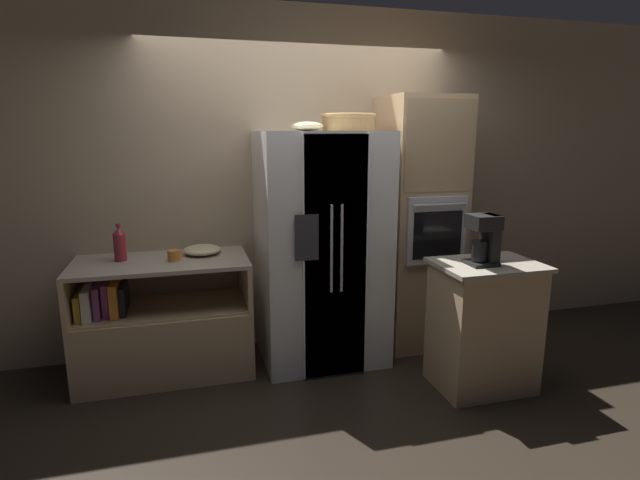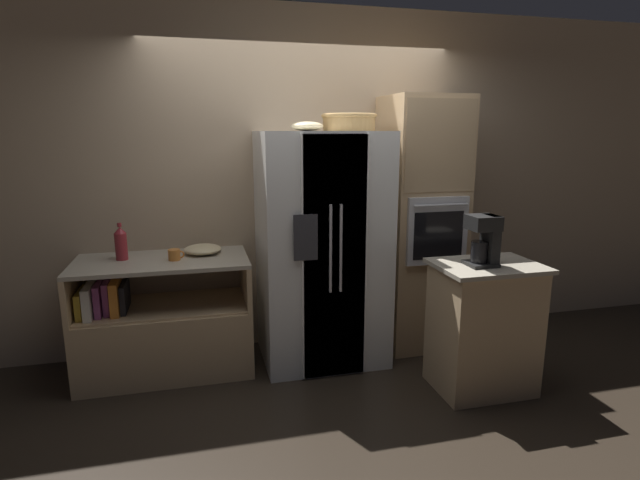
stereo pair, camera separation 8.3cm
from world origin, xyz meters
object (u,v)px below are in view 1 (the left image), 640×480
Objects in this scene: bottle_tall at (120,244)px; mixing_bowl at (202,250)px; fruit_bowl at (307,126)px; mug at (174,255)px; wall_oven at (419,224)px; coffee_maker at (485,238)px; wicker_basket at (348,122)px; refrigerator at (321,249)px.

mixing_bowl is at bearing 4.40° from bottle_tall.
fruit_bowl is 2.01× the size of mug.
wall_oven reaches higher than bottle_tall.
wall_oven is 6.08× the size of coffee_maker.
mixing_bowl is (-1.12, 0.17, -0.97)m from wicker_basket.
wall_oven is 2.37m from bottle_tall.
wicker_basket reaches higher than refrigerator.
mixing_bowl is at bearing 36.62° from mug.
mug is at bearing 179.21° from refrigerator.
refrigerator is 0.87× the size of wall_oven.
fruit_bowl reaches higher than mixing_bowl.
wall_oven is at bearing 7.36° from wicker_basket.
bottle_tall is 2.32× the size of mug.
fruit_bowl is at bearing 144.12° from coffee_maker.
coffee_maker is (0.05, -0.89, 0.06)m from wall_oven.
refrigerator is 6.33× the size of mixing_bowl.
wall_oven is at bearing -0.96° from bottle_tall.
wicker_basket reaches higher than fruit_bowl.
fruit_bowl is (-0.12, -0.05, 0.94)m from refrigerator.
wicker_basket is 1.75× the size of fruit_bowl.
fruit_bowl is 1.36m from mug.
fruit_bowl is 1.24m from mixing_bowl.
bottle_tall is 0.80× the size of coffee_maker.
mug is (-0.99, 0.07, -0.93)m from fruit_bowl.
mixing_bowl is at bearing 171.39° from wicker_basket.
mug is at bearing -143.38° from mixing_bowl.
mixing_bowl is at bearing 169.57° from refrigerator.
refrigerator is at bearing -174.56° from wall_oven.
wicker_basket is 1.46× the size of mixing_bowl.
coffee_maker is at bearing -28.00° from mixing_bowl.
wall_oven is 2.00m from mug.
fruit_bowl reaches higher than bottle_tall.
wicker_basket is at bearing -172.64° from wall_oven.
wall_oven reaches higher than mixing_bowl.
fruit_bowl is 1.49m from coffee_maker.
wicker_basket is (0.21, -0.00, 0.98)m from refrigerator.
wicker_basket is 1.92m from bottle_tall.
wicker_basket is at bearing -0.77° from mug.
wicker_basket reaches higher than mug.
bottle_tall reaches higher than mixing_bowl.
mug is 2.21m from coffee_maker.
mug is (-1.12, 0.02, 0.01)m from refrigerator.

